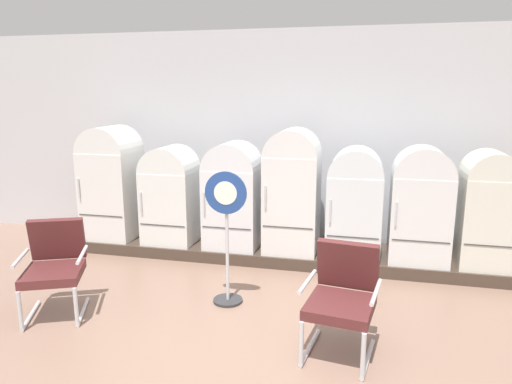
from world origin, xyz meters
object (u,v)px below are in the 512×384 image
at_px(refrigerator_2, 233,193).
at_px(armchair_left, 55,263).
at_px(sign_stand, 227,241).
at_px(refrigerator_0, 112,179).
at_px(refrigerator_4, 355,200).
at_px(refrigerator_6, 487,206).
at_px(armchair_right, 343,294).
at_px(refrigerator_3, 292,187).
at_px(refrigerator_5, 421,202).
at_px(refrigerator_1, 171,193).

height_order(refrigerator_2, armchair_left, refrigerator_2).
bearing_deg(sign_stand, refrigerator_0, 146.25).
relative_size(refrigerator_4, refrigerator_6, 0.99).
height_order(armchair_right, sign_stand, sign_stand).
relative_size(refrigerator_4, sign_stand, 0.97).
distance_m(refrigerator_4, sign_stand, 1.94).
height_order(refrigerator_3, refrigerator_5, refrigerator_3).
bearing_deg(refrigerator_6, refrigerator_0, 179.72).
xyz_separation_m(armchair_left, sign_stand, (1.65, 0.61, 0.17)).
bearing_deg(refrigerator_3, armchair_left, -136.18).
bearing_deg(refrigerator_0, sign_stand, -33.75).
bearing_deg(refrigerator_6, refrigerator_3, 179.63).
bearing_deg(sign_stand, refrigerator_1, 131.37).
height_order(refrigerator_1, sign_stand, refrigerator_1).
distance_m(refrigerator_1, refrigerator_6, 4.08).
bearing_deg(refrigerator_6, armchair_right, -127.11).
distance_m(refrigerator_0, refrigerator_2, 1.82).
height_order(refrigerator_6, armchair_right, refrigerator_6).
height_order(armchair_left, sign_stand, sign_stand).
relative_size(armchair_left, armchair_right, 1.00).
relative_size(refrigerator_0, refrigerator_6, 1.14).
distance_m(refrigerator_2, sign_stand, 1.46).
bearing_deg(refrigerator_3, refrigerator_0, 179.80).
bearing_deg(refrigerator_0, refrigerator_6, -0.28).
bearing_deg(refrigerator_6, refrigerator_5, -177.66).
relative_size(refrigerator_5, armchair_right, 1.51).
height_order(refrigerator_4, refrigerator_5, refrigerator_5).
distance_m(refrigerator_4, armchair_right, 2.15).
distance_m(refrigerator_2, armchair_left, 2.43).
height_order(refrigerator_2, sign_stand, refrigerator_2).
relative_size(refrigerator_3, armchair_left, 1.70).
height_order(refrigerator_4, sign_stand, refrigerator_4).
bearing_deg(refrigerator_2, refrigerator_5, -0.45).
bearing_deg(armchair_left, refrigerator_0, 103.80).
height_order(refrigerator_5, sign_stand, refrigerator_5).
relative_size(refrigerator_1, refrigerator_2, 0.95).
bearing_deg(refrigerator_5, refrigerator_3, 178.34).
height_order(armchair_left, armchair_right, same).
bearing_deg(refrigerator_2, refrigerator_3, 1.96).
height_order(refrigerator_1, refrigerator_2, refrigerator_2).
distance_m(armchair_right, sign_stand, 1.44).
distance_m(refrigerator_0, refrigerator_4, 3.44).
bearing_deg(armchair_right, armchair_left, 178.48).
xyz_separation_m(refrigerator_6, armchair_right, (-1.59, -2.10, -0.37)).
height_order(refrigerator_1, refrigerator_4, refrigerator_4).
distance_m(armchair_left, armchair_right, 2.91).
xyz_separation_m(refrigerator_1, sign_stand, (1.24, -1.41, -0.16)).
bearing_deg(refrigerator_5, refrigerator_0, 179.25).
xyz_separation_m(refrigerator_0, refrigerator_6, (5.00, -0.02, -0.11)).
bearing_deg(armchair_right, refrigerator_3, 110.27).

